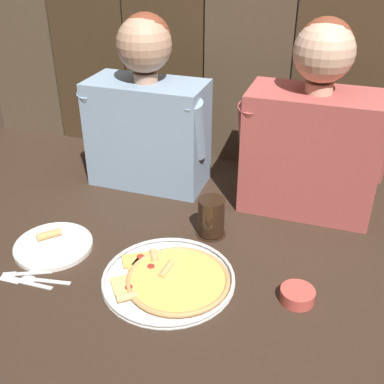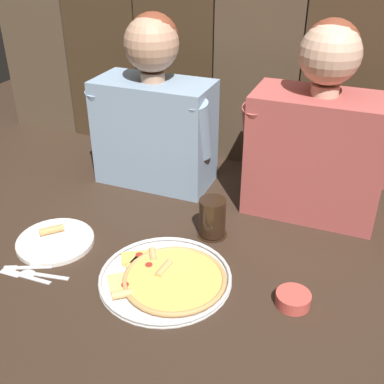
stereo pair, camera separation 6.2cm
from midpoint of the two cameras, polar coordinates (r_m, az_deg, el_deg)
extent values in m
plane|color=#332319|center=(1.31, -0.10, -8.91)|extent=(3.20, 3.20, 0.00)
cylinder|color=silver|center=(1.27, -1.77, -10.34)|extent=(0.35, 0.35, 0.01)
torus|color=silver|center=(1.27, -1.78, -10.06)|extent=(0.35, 0.35, 0.01)
cylinder|color=#B23823|center=(1.26, -0.65, -10.53)|extent=(0.26, 0.26, 0.00)
cylinder|color=#EABC56|center=(1.25, -0.65, -10.35)|extent=(0.25, 0.25, 0.01)
torus|color=tan|center=(1.25, -0.65, -10.35)|extent=(0.27, 0.27, 0.01)
cube|color=#EFC660|center=(1.30, -3.90, -8.78)|extent=(0.10, 0.08, 0.01)
cylinder|color=tan|center=(1.28, -1.99, -9.20)|extent=(0.02, 0.07, 0.02)
cylinder|color=#A3281E|center=(1.30, -3.79, -8.69)|extent=(0.02, 0.02, 0.00)
cube|color=#F4D170|center=(1.25, -7.21, -10.96)|extent=(0.09, 0.10, 0.01)
cylinder|color=tan|center=(1.22, -6.86, -12.03)|extent=(0.05, 0.05, 0.02)
cylinder|color=#A3281E|center=(1.24, -6.55, -10.97)|extent=(0.02, 0.02, 0.00)
cube|color=#EABC56|center=(1.33, -5.18, -7.82)|extent=(0.10, 0.09, 0.01)
cylinder|color=tan|center=(1.33, -3.28, -7.45)|extent=(0.04, 0.05, 0.02)
cylinder|color=#A3281E|center=(1.33, -4.98, -7.50)|extent=(0.02, 0.02, 0.00)
cylinder|color=white|center=(1.44, -14.80, -5.78)|extent=(0.22, 0.22, 0.01)
torus|color=white|center=(1.44, -14.83, -5.58)|extent=(0.22, 0.22, 0.01)
cylinder|color=tan|center=(1.46, -15.25, -4.42)|extent=(0.06, 0.07, 0.02)
cylinder|color=black|center=(1.44, 3.65, -4.98)|extent=(0.09, 0.09, 0.01)
cylinder|color=black|center=(1.40, 3.72, -2.98)|extent=(0.08, 0.08, 0.11)
cylinder|color=#CC4C42|center=(1.22, 13.44, -12.36)|extent=(0.09, 0.09, 0.03)
cylinder|color=#B23823|center=(1.22, 13.48, -12.08)|extent=(0.07, 0.07, 0.02)
cube|color=silver|center=(1.37, -17.07, -8.56)|extent=(0.09, 0.05, 0.01)
cube|color=silver|center=(1.39, -19.71, -8.53)|extent=(0.04, 0.03, 0.01)
cube|color=silver|center=(1.33, -16.96, -9.90)|extent=(0.10, 0.01, 0.01)
cube|color=silver|center=(1.37, -19.61, -9.05)|extent=(0.06, 0.02, 0.00)
cube|color=silver|center=(1.32, -15.08, -9.70)|extent=(0.10, 0.03, 0.01)
ellipsoid|color=silver|center=(1.35, -17.76, -9.10)|extent=(0.05, 0.04, 0.01)
cube|color=#849EB7|center=(1.65, -3.35, 7.05)|extent=(0.39, 0.20, 0.36)
cylinder|color=tan|center=(1.59, -3.56, 13.61)|extent=(0.08, 0.08, 0.03)
sphere|color=tan|center=(1.56, -3.69, 17.23)|extent=(0.18, 0.18, 0.18)
sphere|color=brown|center=(1.57, -3.49, 17.80)|extent=(0.16, 0.16, 0.16)
cylinder|color=#849EB7|center=(1.68, -9.53, 9.06)|extent=(0.08, 0.13, 0.21)
cylinder|color=#849EB7|center=(1.54, 1.99, 7.44)|extent=(0.08, 0.12, 0.21)
cube|color=#AD4C47|center=(1.52, 15.68, 4.18)|extent=(0.40, 0.21, 0.38)
cylinder|color=#DBAD8E|center=(1.44, 16.81, 11.60)|extent=(0.08, 0.08, 0.03)
sphere|color=#DBAD8E|center=(1.42, 17.43, 15.46)|extent=(0.17, 0.17, 0.17)
sphere|color=brown|center=(1.43, 17.57, 16.07)|extent=(0.16, 0.16, 0.16)
cylinder|color=#AD4C47|center=(1.48, 8.84, 6.81)|extent=(0.08, 0.14, 0.22)
cylinder|color=#AD4C47|center=(1.46, 22.79, 4.28)|extent=(0.08, 0.12, 0.22)
cube|color=#4E3C2A|center=(1.71, 9.28, 21.18)|extent=(0.31, 0.03, 1.15)
cube|color=#402E1D|center=(1.67, 20.46, 19.60)|extent=(0.31, 0.03, 1.15)
camera|label=1|loc=(0.03, -88.62, 0.80)|focal=44.69mm
camera|label=2|loc=(0.03, 91.38, -0.80)|focal=44.69mm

